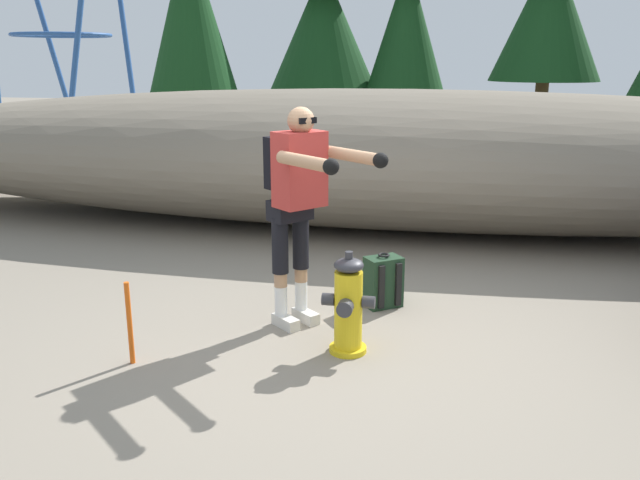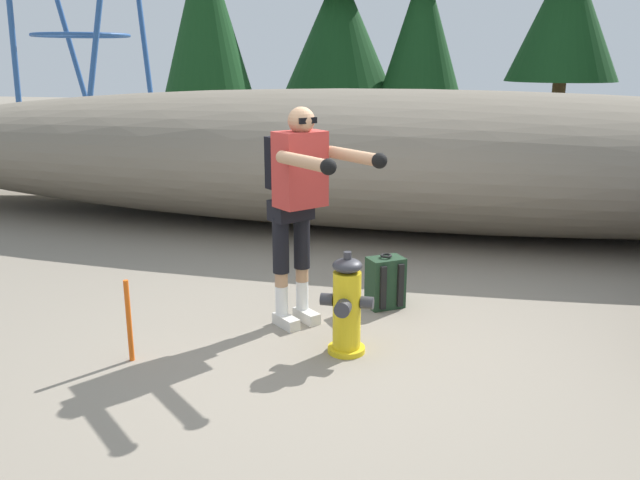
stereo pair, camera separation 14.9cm
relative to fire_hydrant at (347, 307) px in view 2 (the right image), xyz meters
name	(u,v)px [view 2 (the right image)]	position (x,y,z in m)	size (l,w,h in m)	color
ground_plane	(330,348)	(-0.14, 0.07, -0.37)	(56.00, 56.00, 0.04)	gray
dirt_embankment	(396,158)	(-0.14, 3.92, 0.50)	(15.63, 3.20, 1.71)	#756B5B
fire_hydrant	(347,307)	(0.00, 0.00, 0.00)	(0.38, 0.33, 0.76)	gold
utility_worker	(299,191)	(-0.46, 0.39, 0.75)	(0.99, 0.92, 1.73)	beige
spare_backpack	(385,283)	(0.15, 0.97, -0.14)	(0.36, 0.36, 0.47)	#1E3823
pine_tree_left	(339,7)	(-2.57, 11.99, 2.91)	(2.80, 2.80, 6.26)	#47331E
pine_tree_center	(423,3)	(-0.54, 11.62, 2.93)	(1.98, 1.98, 6.36)	#47331E
survey_stake	(129,321)	(-1.46, -0.48, -0.05)	(0.04, 0.04, 0.60)	#E55914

